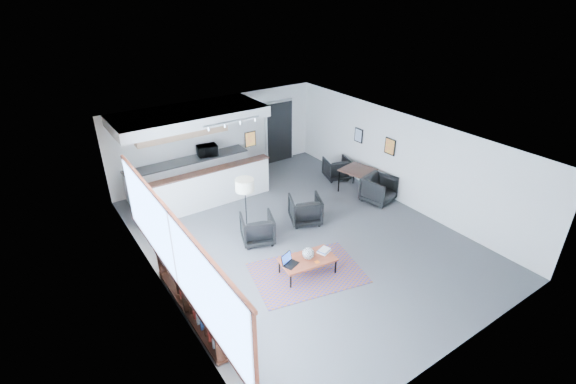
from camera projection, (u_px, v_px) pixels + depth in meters
room at (300, 191)px, 10.01m from camera, size 7.02×9.02×2.62m
window at (174, 251)px, 7.55m from camera, size 0.10×5.95×1.66m
console at (192, 300)px, 8.04m from camera, size 0.35×3.00×0.80m
kitchenette at (192, 151)px, 12.10m from camera, size 4.20×1.96×2.60m
doorway at (279, 131)px, 14.51m from camera, size 1.10×0.12×2.15m
track_light at (232, 122)px, 10.76m from camera, size 1.60×0.07×0.15m
wall_art_lower at (390, 146)px, 11.92m from camera, size 0.03×0.38×0.48m
wall_art_upper at (359, 135)px, 12.90m from camera, size 0.03×0.34×0.44m
kilim_rug at (307, 273)px, 9.29m from camera, size 2.69×2.12×0.01m
coffee_table at (308, 260)px, 9.13m from camera, size 1.28×0.81×0.39m
laptop at (289, 261)px, 8.92m from camera, size 0.40×0.37×0.23m
ceramic_pot at (308, 253)px, 9.06m from camera, size 0.27×0.27×0.27m
book_stack at (324, 250)px, 9.32m from camera, size 0.33×0.30×0.09m
coaster at (317, 262)px, 9.00m from camera, size 0.10×0.10×0.01m
armchair_left at (257, 227)px, 10.25m from camera, size 0.97×0.94×0.79m
armchair_right at (305, 208)px, 11.06m from camera, size 1.02×1.00×0.82m
floor_lamp at (245, 187)px, 9.98m from camera, size 0.54×0.54×1.60m
dining_table at (358, 171)px, 12.52m from camera, size 1.04×1.04×0.74m
dining_chair_near at (379, 190)px, 12.10m from camera, size 0.84×0.81×0.72m
dining_chair_far at (336, 169)px, 13.51m from camera, size 0.78×0.75×0.65m
microwave at (207, 149)px, 12.86m from camera, size 0.64×0.42×0.40m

